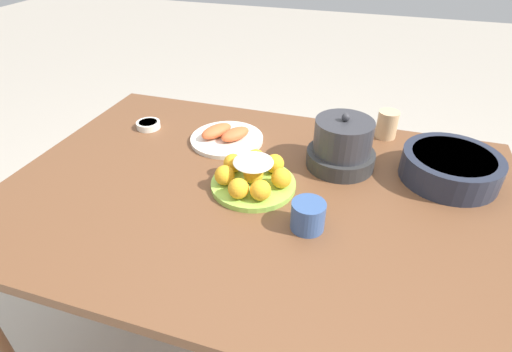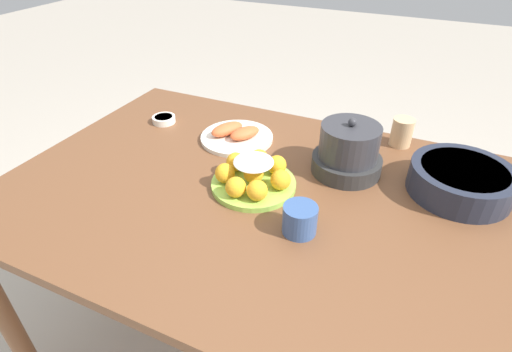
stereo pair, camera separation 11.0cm
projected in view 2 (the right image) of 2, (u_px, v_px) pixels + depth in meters
The scene contains 9 objects.
ground_plane at pixel (258, 349), 1.56m from camera, with size 12.00×12.00×0.00m, color #B2A899.
dining_table at pixel (258, 215), 1.17m from camera, with size 1.43×0.98×0.77m.
cake_plate at pixel (253, 176), 1.11m from camera, with size 0.24×0.24×0.09m.
serving_bowl at pixel (461, 180), 1.08m from camera, with size 0.27×0.27×0.08m.
sauce_bowl at pixel (164, 119), 1.45m from camera, with size 0.08×0.08×0.02m.
seafood_platter at pixel (236, 135), 1.35m from camera, with size 0.24×0.24×0.05m.
cup_near at pixel (300, 219), 0.95m from camera, with size 0.08×0.08×0.07m.
cup_far at pixel (402, 132), 1.30m from camera, with size 0.07×0.07×0.09m.
warming_pot at pixel (348, 151), 1.16m from camera, with size 0.20×0.20×0.17m.
Camera 2 is at (0.37, -0.82, 1.44)m, focal length 28.00 mm.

